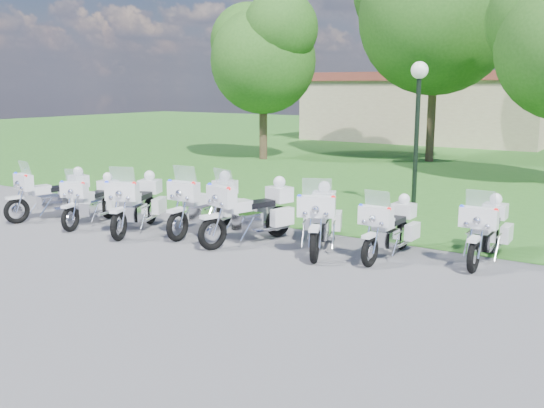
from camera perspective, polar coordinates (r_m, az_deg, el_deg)
The scene contains 14 objects.
ground at distance 11.48m, azimuth -2.71°, elevation -5.70°, with size 100.00×100.00×0.00m, color slate.
grass_lawn at distance 36.62m, azimuth 22.97°, elevation 5.01°, with size 100.00×48.00×0.01m, color #2B631F.
motorcycle_0 at distance 16.30m, azimuth -19.90°, elevation 0.96°, with size 1.05×2.23×1.52m.
motorcycle_1 at distance 15.33m, azimuth -16.52°, elevation 0.42°, with size 1.03×2.09×1.43m.
motorcycle_2 at distance 14.32m, azimuth -12.55°, elevation 0.16°, with size 1.31×2.25×1.59m.
motorcycle_3 at distance 13.91m, azimuth -6.25°, elevation 0.10°, with size 0.82×2.42×1.62m.
motorcycle_4 at distance 12.94m, azimuth -1.89°, elevation -0.60°, with size 1.26×2.40×1.66m.
motorcycle_5 at distance 12.37m, azimuth 4.57°, elevation -1.30°, with size 1.35×2.24×1.59m.
motorcycle_6 at distance 12.08m, azimuth 11.05°, elevation -2.14°, with size 0.71×2.10×1.41m.
motorcycle_7 at distance 12.25m, azimuth 19.53°, elevation -2.26°, with size 0.74×2.20×1.48m.
lamp_post at distance 16.17m, azimuth 13.60°, elevation 9.59°, with size 0.44×0.44×3.92m.
tree_0 at distance 27.75m, azimuth -0.88°, elevation 14.24°, with size 5.50×4.69×7.33m.
tree_1 at distance 28.00m, azimuth 15.18°, elevation 17.90°, with size 7.73×6.59×10.30m.
building_west at distance 38.96m, azimuth 14.69°, elevation 8.88°, with size 14.56×8.32×4.10m.
Camera 1 is at (6.46, -8.89, 3.31)m, focal length 40.00 mm.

